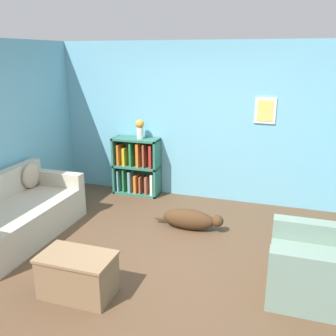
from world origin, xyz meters
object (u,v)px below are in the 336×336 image
vase (140,128)px  coffee_table (78,274)px  bookshelf (137,167)px  dog (190,219)px  recliner_chair (328,265)px  couch (15,216)px

vase → coffee_table: bearing=-80.7°
coffee_table → vase: 3.09m
bookshelf → coffee_table: bookshelf is taller
coffee_table → dog: (0.71, 1.82, -0.09)m
recliner_chair → couch: bearing=178.9°
couch → recliner_chair: 3.90m
bookshelf → recliner_chair: (2.97, -2.13, -0.13)m
coffee_table → dog: bearing=68.6°
vase → recliner_chair: bearing=-36.1°
couch → dog: (2.18, 0.96, -0.16)m
bookshelf → recliner_chair: bearing=-35.7°
bookshelf → recliner_chair: size_ratio=0.96×
vase → dog: bearing=-42.4°
bookshelf → vase: bearing=-11.9°
bookshelf → coffee_table: (0.55, -2.92, -0.24)m
coffee_table → vase: bearing=99.3°
couch → dog: couch is taller
recliner_chair → dog: (-1.71, 1.04, -0.20)m
dog → coffee_table: bearing=-111.4°
coffee_table → dog: coffee_table is taller
recliner_chair → dog: bearing=148.8°
coffee_table → dog: size_ratio=0.74×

